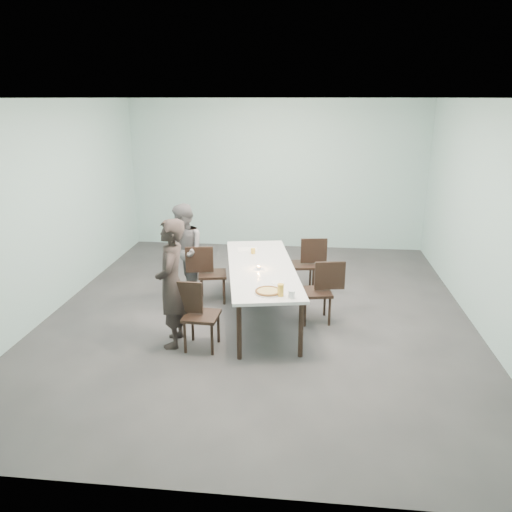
# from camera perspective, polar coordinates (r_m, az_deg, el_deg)

# --- Properties ---
(ground) EXTENTS (7.00, 7.00, 0.00)m
(ground) POSITION_cam_1_polar(r_m,az_deg,el_deg) (7.33, 0.33, -6.55)
(ground) COLOR #333335
(ground) RESTS_ON ground
(room_shell) EXTENTS (6.02, 7.02, 3.01)m
(room_shell) POSITION_cam_1_polar(r_m,az_deg,el_deg) (6.75, 0.36, 9.31)
(room_shell) COLOR #9DC6C3
(room_shell) RESTS_ON ground
(table) EXTENTS (1.36, 2.72, 0.75)m
(table) POSITION_cam_1_polar(r_m,az_deg,el_deg) (7.00, 0.62, -1.64)
(table) COLOR white
(table) RESTS_ON ground
(chair_near_left) EXTENTS (0.62, 0.44, 0.87)m
(chair_near_left) POSITION_cam_1_polar(r_m,az_deg,el_deg) (6.23, -6.99, -6.17)
(chair_near_left) COLOR black
(chair_near_left) RESTS_ON ground
(chair_far_left) EXTENTS (0.64, 0.49, 0.87)m
(chair_far_left) POSITION_cam_1_polar(r_m,az_deg,el_deg) (7.63, -5.62, -1.59)
(chair_far_left) COLOR black
(chair_far_left) RESTS_ON ground
(chair_near_right) EXTENTS (0.64, 0.49, 0.87)m
(chair_near_right) POSITION_cam_1_polar(r_m,az_deg,el_deg) (6.97, 7.50, -3.56)
(chair_near_right) COLOR black
(chair_near_right) RESTS_ON ground
(chair_far_right) EXTENTS (0.64, 0.47, 0.87)m
(chair_far_right) POSITION_cam_1_polar(r_m,az_deg,el_deg) (8.06, 5.82, -0.54)
(chair_far_right) COLOR black
(chair_far_right) RESTS_ON ground
(diner_near) EXTENTS (0.45, 0.63, 1.63)m
(diner_near) POSITION_cam_1_polar(r_m,az_deg,el_deg) (6.25, -9.62, -3.11)
(diner_near) COLOR black
(diner_near) RESTS_ON ground
(diner_far) EXTENTS (0.85, 0.90, 1.48)m
(diner_far) POSITION_cam_1_polar(r_m,az_deg,el_deg) (7.76, -8.26, 0.49)
(diner_far) COLOR slate
(diner_far) RESTS_ON ground
(pizza) EXTENTS (0.34, 0.34, 0.04)m
(pizza) POSITION_cam_1_polar(r_m,az_deg,el_deg) (6.04, 1.39, -4.07)
(pizza) COLOR white
(pizza) RESTS_ON table
(side_plate) EXTENTS (0.18, 0.18, 0.01)m
(side_plate) POSITION_cam_1_polar(r_m,az_deg,el_deg) (6.37, 2.56, -3.05)
(side_plate) COLOR white
(side_plate) RESTS_ON table
(beer_glass) EXTENTS (0.08, 0.08, 0.15)m
(beer_glass) POSITION_cam_1_polar(r_m,az_deg,el_deg) (5.94, 2.83, -3.91)
(beer_glass) COLOR gold
(beer_glass) RESTS_ON table
(water_tumbler) EXTENTS (0.08, 0.08, 0.09)m
(water_tumbler) POSITION_cam_1_polar(r_m,az_deg,el_deg) (5.91, 4.09, -4.37)
(water_tumbler) COLOR silver
(water_tumbler) RESTS_ON table
(tealight) EXTENTS (0.06, 0.06, 0.05)m
(tealight) POSITION_cam_1_polar(r_m,az_deg,el_deg) (6.86, 0.31, -1.36)
(tealight) COLOR silver
(tealight) RESTS_ON table
(amber_tumbler) EXTENTS (0.07, 0.07, 0.08)m
(amber_tumbler) POSITION_cam_1_polar(r_m,az_deg,el_deg) (7.54, -0.34, 0.58)
(amber_tumbler) COLOR gold
(amber_tumbler) RESTS_ON table
(menu) EXTENTS (0.34, 0.27, 0.01)m
(menu) POSITION_cam_1_polar(r_m,az_deg,el_deg) (7.75, -0.98, 0.76)
(menu) COLOR silver
(menu) RESTS_ON table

